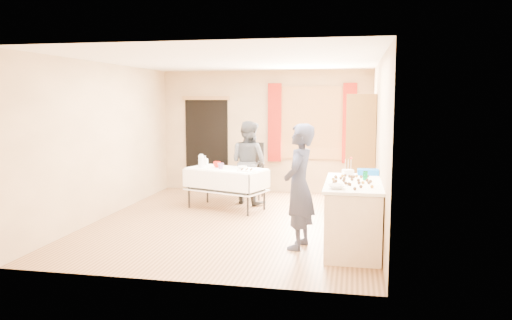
% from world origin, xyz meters
% --- Properties ---
extents(floor, '(4.50, 5.50, 0.02)m').
position_xyz_m(floor, '(0.00, 0.00, -0.01)').
color(floor, '#9E7047').
rests_on(floor, ground).
extents(ceiling, '(4.50, 5.50, 0.02)m').
position_xyz_m(ceiling, '(0.00, 0.00, 2.61)').
color(ceiling, white).
rests_on(ceiling, floor).
extents(wall_back, '(4.50, 0.02, 2.60)m').
position_xyz_m(wall_back, '(0.00, 2.76, 1.30)').
color(wall_back, tan).
rests_on(wall_back, floor).
extents(wall_front, '(4.50, 0.02, 2.60)m').
position_xyz_m(wall_front, '(0.00, -2.76, 1.30)').
color(wall_front, tan).
rests_on(wall_front, floor).
extents(wall_left, '(0.02, 5.50, 2.60)m').
position_xyz_m(wall_left, '(-2.26, 0.00, 1.30)').
color(wall_left, tan).
rests_on(wall_left, floor).
extents(wall_right, '(0.02, 5.50, 2.60)m').
position_xyz_m(wall_right, '(2.26, 0.00, 1.30)').
color(wall_right, tan).
rests_on(wall_right, floor).
extents(window_frame, '(1.32, 0.06, 1.52)m').
position_xyz_m(window_frame, '(1.00, 2.72, 1.50)').
color(window_frame, olive).
rests_on(window_frame, wall_back).
extents(window_pane, '(1.20, 0.02, 1.40)m').
position_xyz_m(window_pane, '(1.00, 2.71, 1.50)').
color(window_pane, white).
rests_on(window_pane, wall_back).
extents(curtain_left, '(0.28, 0.06, 1.65)m').
position_xyz_m(curtain_left, '(0.22, 2.67, 1.50)').
color(curtain_left, maroon).
rests_on(curtain_left, wall_back).
extents(curtain_right, '(0.28, 0.06, 1.65)m').
position_xyz_m(curtain_right, '(1.78, 2.67, 1.50)').
color(curtain_right, maroon).
rests_on(curtain_right, wall_back).
extents(doorway, '(0.95, 0.04, 2.00)m').
position_xyz_m(doorway, '(-1.30, 2.73, 1.00)').
color(doorway, black).
rests_on(doorway, floor).
extents(door_lintel, '(1.05, 0.06, 0.08)m').
position_xyz_m(door_lintel, '(-1.30, 2.70, 2.02)').
color(door_lintel, olive).
rests_on(door_lintel, wall_back).
extents(cabinet, '(0.50, 0.60, 2.08)m').
position_xyz_m(cabinet, '(1.99, 1.11, 1.04)').
color(cabinet, brown).
rests_on(cabinet, floor).
extents(counter, '(0.75, 1.57, 0.91)m').
position_xyz_m(counter, '(1.89, -1.15, 0.45)').
color(counter, beige).
rests_on(counter, floor).
extents(party_table, '(1.59, 1.17, 0.75)m').
position_xyz_m(party_table, '(-0.39, 0.90, 0.45)').
color(party_table, black).
rests_on(party_table, floor).
extents(chair, '(0.47, 0.47, 1.12)m').
position_xyz_m(chair, '(-0.14, 1.98, 0.33)').
color(chair, black).
rests_on(chair, floor).
extents(girl, '(0.75, 0.61, 1.68)m').
position_xyz_m(girl, '(1.17, -1.23, 0.84)').
color(girl, '#252941').
rests_on(girl, floor).
extents(woman, '(1.27, 1.24, 1.59)m').
position_xyz_m(woman, '(-0.09, 1.47, 0.79)').
color(woman, black).
rests_on(woman, floor).
extents(soda_can, '(0.08, 0.08, 0.12)m').
position_xyz_m(soda_can, '(2.04, -0.97, 0.97)').
color(soda_can, '#007834').
rests_on(soda_can, counter).
extents(mixing_bowl, '(0.24, 0.24, 0.05)m').
position_xyz_m(mixing_bowl, '(1.68, -1.70, 0.94)').
color(mixing_bowl, white).
rests_on(mixing_bowl, counter).
extents(foam_block, '(0.18, 0.15, 0.08)m').
position_xyz_m(foam_block, '(1.80, -0.56, 0.95)').
color(foam_block, white).
rests_on(foam_block, counter).
extents(blue_basket, '(0.31, 0.21, 0.08)m').
position_xyz_m(blue_basket, '(2.09, -0.47, 0.95)').
color(blue_basket, blue).
rests_on(blue_basket, counter).
extents(pitcher, '(0.12, 0.12, 0.22)m').
position_xyz_m(pitcher, '(-0.87, 0.94, 0.86)').
color(pitcher, silver).
rests_on(pitcher, party_table).
extents(cup_red, '(0.19, 0.19, 0.11)m').
position_xyz_m(cup_red, '(-0.58, 0.99, 0.80)').
color(cup_red, red).
rests_on(cup_red, party_table).
extents(cup_rainbow, '(0.13, 0.13, 0.11)m').
position_xyz_m(cup_rainbow, '(-0.46, 0.80, 0.80)').
color(cup_rainbow, red).
rests_on(cup_rainbow, party_table).
extents(small_bowl, '(0.32, 0.32, 0.05)m').
position_xyz_m(small_bowl, '(-0.08, 0.88, 0.78)').
color(small_bowl, white).
rests_on(small_bowl, party_table).
extents(pastry_tray, '(0.34, 0.32, 0.02)m').
position_xyz_m(pastry_tray, '(0.06, 0.62, 0.76)').
color(pastry_tray, white).
rests_on(pastry_tray, party_table).
extents(bottle, '(0.09, 0.09, 0.18)m').
position_xyz_m(bottle, '(-0.88, 1.24, 0.84)').
color(bottle, white).
rests_on(bottle, party_table).
extents(cake_balls, '(0.53, 1.08, 0.04)m').
position_xyz_m(cake_balls, '(1.86, -1.14, 0.93)').
color(cake_balls, '#3F2314').
rests_on(cake_balls, counter).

